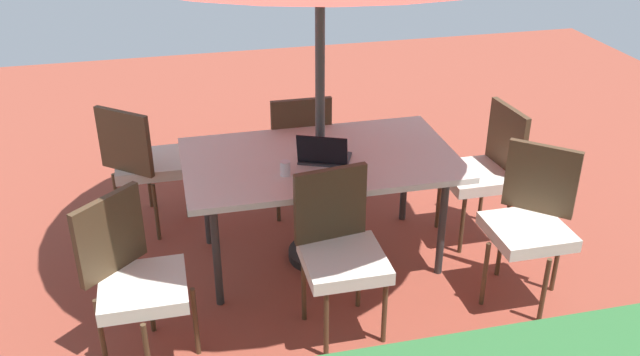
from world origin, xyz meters
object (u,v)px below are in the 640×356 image
chair_north (340,247)px  chair_northeast (134,275)px  dining_table (320,164)px  chair_south (298,146)px  laptop (324,155)px  chair_west (485,167)px  chair_northwest (531,218)px  cup (285,168)px  chair_southeast (142,160)px

chair_north → chair_northeast: (1.15, 0.01, 0.00)m
dining_table → chair_south: bearing=-89.1°
chair_north → chair_northeast: size_ratio=1.00×
chair_northeast → laptop: 1.40m
dining_table → chair_north: 0.75m
chair_west → chair_south: bearing=-122.6°
chair_northwest → chair_northeast: same height
dining_table → chair_northwest: size_ratio=1.80×
dining_table → cup: (0.27, 0.20, 0.10)m
chair_north → chair_northwest: (-1.22, -0.04, 0.00)m
laptop → chair_southeast: bearing=-10.5°
chair_northeast → chair_south: (-1.19, -1.42, 0.00)m
dining_table → chair_north: bearing=85.7°
chair_northeast → laptop: size_ratio=2.50×
chair_south → chair_southeast: bearing=-0.8°
chair_southeast → dining_table: bearing=-171.3°
chair_southeast → cup: (-0.88, 0.90, 0.27)m
chair_west → laptop: size_ratio=2.50×
laptop → chair_northeast: bearing=52.3°
chair_northwest → chair_northeast: 2.37m
dining_table → chair_northeast: 1.42m
chair_northeast → cup: bearing=-13.1°
dining_table → chair_northwest: (-1.17, 0.69, -0.17)m
chair_south → cup: bearing=74.3°
chair_southeast → laptop: laptop is taller
chair_northwest → chair_south: (1.18, -1.36, 0.00)m
chair_northwest → chair_south: 1.80m
dining_table → chair_north: (0.06, 0.73, -0.17)m
chair_northwest → chair_south: same height
chair_northeast → laptop: (-1.21, -0.66, 0.27)m
dining_table → chair_south: chair_south is taller
chair_northwest → chair_west: 0.72m
chair_north → laptop: size_ratio=2.50×
chair_south → chair_northeast: bearing=50.5°
dining_table → chair_southeast: bearing=-31.3°
laptop → cup: (0.27, 0.12, -0.00)m
chair_north → chair_southeast: (1.10, -1.43, 0.00)m
chair_northwest → chair_southeast: same height
chair_north → chair_southeast: size_ratio=1.00×
chair_north → chair_west: (-1.26, -0.76, 0.00)m
chair_northeast → chair_northwest: bearing=-41.7°
chair_south → laptop: bearing=91.9°
chair_northeast → chair_southeast: size_ratio=1.00×
chair_west → chair_southeast: bearing=-110.6°
chair_northwest → chair_southeast: 2.70m
dining_table → chair_southeast: 1.36m
laptop → cup: bearing=47.6°
laptop → cup: laptop is taller
chair_southeast → laptop: size_ratio=2.50×
chair_northwest → cup: (1.43, -0.48, 0.27)m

